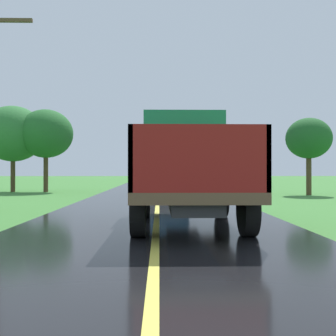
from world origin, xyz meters
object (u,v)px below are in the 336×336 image
banana_truck_far (164,168)px  roadside_tree_mid_right (46,134)px  roadside_tree_far_left (309,139)px  roadside_tree_near_left (13,134)px  banana_truck_near (186,165)px

banana_truck_far → roadside_tree_mid_right: 7.88m
roadside_tree_mid_right → roadside_tree_far_left: roadside_tree_mid_right is taller
banana_truck_far → roadside_tree_near_left: size_ratio=1.09×
banana_truck_near → banana_truck_far: 13.23m
roadside_tree_near_left → roadside_tree_mid_right: size_ratio=1.05×
roadside_tree_far_left → roadside_tree_near_left: bearing=168.1°
banana_truck_near → roadside_tree_mid_right: 17.35m
banana_truck_far → roadside_tree_far_left: bearing=-8.7°
banana_truck_far → roadside_tree_far_left: roadside_tree_far_left is taller
roadside_tree_near_left → roadside_tree_far_left: size_ratio=1.27×
banana_truck_near → roadside_tree_near_left: size_ratio=1.09×
roadside_tree_near_left → roadside_tree_far_left: roadside_tree_near_left is taller
banana_truck_near → roadside_tree_near_left: (-9.76, 15.64, 2.14)m
roadside_tree_near_left → roadside_tree_mid_right: bearing=-6.1°
roadside_tree_near_left → roadside_tree_far_left: (17.21, -3.63, -0.55)m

